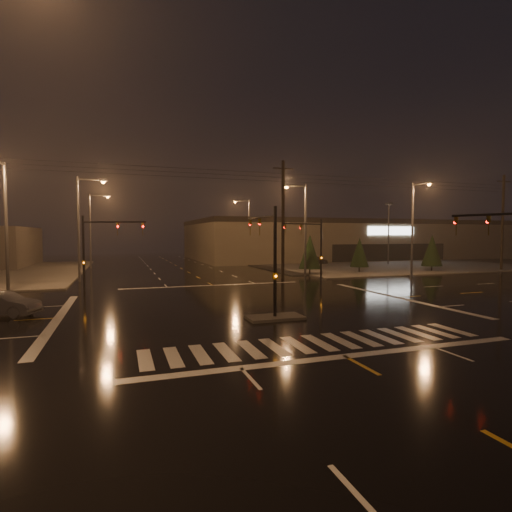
{
  "coord_description": "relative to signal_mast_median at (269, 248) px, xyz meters",
  "views": [
    {
      "loc": [
        -7.8,
        -23.64,
        4.47
      ],
      "look_at": [
        1.3,
        2.92,
        3.0
      ],
      "focal_mm": 28.0,
      "sensor_mm": 36.0,
      "label": 1
    }
  ],
  "objects": [
    {
      "name": "car_parked",
      "position": [
        20.62,
        34.31,
        -3.09
      ],
      "size": [
        3.56,
        4.06,
        1.32
      ],
      "primitive_type": "imported",
      "rotation": [
        0.0,
        0.0,
        0.63
      ],
      "color": "black",
      "rests_on": "ground"
    },
    {
      "name": "utility_pole_2",
      "position": [
        38.0,
        17.07,
        2.38
      ],
      "size": [
        2.2,
        0.32,
        12.0
      ],
      "color": "black",
      "rests_on": "ground"
    },
    {
      "name": "utility_pole_1",
      "position": [
        8.0,
        17.07,
        2.38
      ],
      "size": [
        2.2,
        0.32,
        12.0
      ],
      "color": "black",
      "rests_on": "ground"
    },
    {
      "name": "conifer_2",
      "position": [
        28.43,
        18.6,
        -1.13
      ],
      "size": [
        2.46,
        2.46,
        4.54
      ],
      "color": "black",
      "rests_on": "ground"
    },
    {
      "name": "conifer_1",
      "position": [
        19.3,
        20.4,
        -1.32
      ],
      "size": [
        2.22,
        2.22,
        4.16
      ],
      "color": "black",
      "rests_on": "ground"
    },
    {
      "name": "streetlight_1",
      "position": [
        -11.18,
        21.07,
        2.05
      ],
      "size": [
        2.77,
        0.32,
        10.0
      ],
      "color": "#38383A",
      "rests_on": "ground"
    },
    {
      "name": "sidewalk_ne",
      "position": [
        30.0,
        33.07,
        -3.69
      ],
      "size": [
        36.0,
        36.0,
        0.12
      ],
      "primitive_type": "cube",
      "color": "#45423E",
      "rests_on": "ground"
    },
    {
      "name": "signal_mast_ne",
      "position": [
        9.5,
        13.21,
        0.04
      ],
      "size": [
        4.84,
        1.86,
        6.0
      ],
      "color": "black",
      "rests_on": "ground"
    },
    {
      "name": "median_island",
      "position": [
        -0.0,
        -0.93,
        -3.68
      ],
      "size": [
        3.0,
        1.6,
        0.15
      ],
      "primitive_type": "cube",
      "color": "#45423E",
      "rests_on": "ground"
    },
    {
      "name": "signal_mast_median",
      "position": [
        0.0,
        0.0,
        0.0
      ],
      "size": [
        0.25,
        4.59,
        6.0
      ],
      "color": "black",
      "rests_on": "ground"
    },
    {
      "name": "streetlight_6",
      "position": [
        22.0,
        14.26,
        2.05
      ],
      "size": [
        0.32,
        2.77,
        10.0
      ],
      "color": "#38383A",
      "rests_on": "ground"
    },
    {
      "name": "car_crossing",
      "position": [
        -14.02,
        4.69,
        -3.09
      ],
      "size": [
        4.26,
        2.94,
        1.33
      ],
      "primitive_type": "imported",
      "rotation": [
        0.0,
        0.0,
        1.15
      ],
      "color": "slate",
      "rests_on": "ground"
    },
    {
      "name": "conifer_0",
      "position": [
        12.46,
        19.88,
        -1.14
      ],
      "size": [
        2.45,
        2.45,
        4.53
      ],
      "color": "black",
      "rests_on": "ground"
    },
    {
      "name": "streetlight_2",
      "position": [
        -11.18,
        37.07,
        2.05
      ],
      "size": [
        2.77,
        0.32,
        10.0
      ],
      "color": "#38383A",
      "rests_on": "ground"
    },
    {
      "name": "stop_bar_far",
      "position": [
        -0.0,
        14.07,
        -3.75
      ],
      "size": [
        16.0,
        0.5,
        0.01
      ],
      "primitive_type": "cube",
      "color": "beige",
      "rests_on": "ground"
    },
    {
      "name": "crosswalk",
      "position": [
        -0.0,
        -5.93,
        -3.75
      ],
      "size": [
        15.0,
        2.6,
        0.01
      ],
      "primitive_type": "cube",
      "color": "beige",
      "rests_on": "ground"
    },
    {
      "name": "stop_bar_near",
      "position": [
        -0.0,
        -7.93,
        -3.75
      ],
      "size": [
        16.0,
        0.5,
        0.01
      ],
      "primitive_type": "cube",
      "color": "beige",
      "rests_on": "ground"
    },
    {
      "name": "streetlight_5",
      "position": [
        -16.0,
        14.26,
        2.05
      ],
      "size": [
        0.32,
        2.77,
        10.0
      ],
      "color": "#38383A",
      "rests_on": "ground"
    },
    {
      "name": "streetlight_3",
      "position": [
        11.18,
        19.07,
        2.05
      ],
      "size": [
        2.77,
        0.32,
        10.0
      ],
      "color": "#38383A",
      "rests_on": "ground"
    },
    {
      "name": "signal_mast_nw",
      "position": [
        -9.5,
        13.21,
        0.04
      ],
      "size": [
        4.84,
        1.86,
        6.0
      ],
      "color": "black",
      "rests_on": "ground"
    },
    {
      "name": "ground",
      "position": [
        -0.0,
        3.07,
        -3.75
      ],
      "size": [
        140.0,
        140.0,
        0.0
      ],
      "primitive_type": "plane",
      "color": "black",
      "rests_on": "ground"
    },
    {
      "name": "retail_building",
      "position": [
        35.0,
        49.06,
        0.09
      ],
      "size": [
        60.2,
        28.3,
        7.2
      ],
      "color": "brown",
      "rests_on": "ground"
    },
    {
      "name": "streetlight_4",
      "position": [
        11.18,
        39.07,
        2.05
      ],
      "size": [
        2.77,
        0.32,
        10.0
      ],
      "color": "#38383A",
      "rests_on": "ground"
    },
    {
      "name": "parking_lot",
      "position": [
        35.0,
        31.07,
        -3.71
      ],
      "size": [
        50.0,
        24.0,
        0.08
      ],
      "primitive_type": "cube",
      "color": "black",
      "rests_on": "ground"
    }
  ]
}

